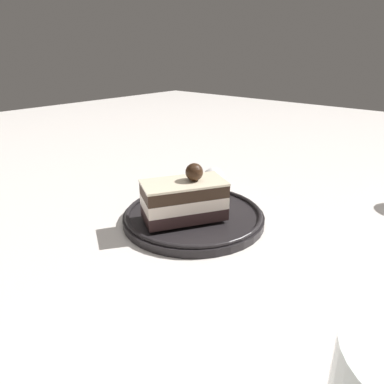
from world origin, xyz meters
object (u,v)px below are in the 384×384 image
(fork, at_px, (173,193))
(cake_slice, at_px, (184,199))
(dessert_plate, at_px, (192,217))
(whipped_cream_dollop, at_px, (214,181))

(fork, bearing_deg, cake_slice, -34.71)
(dessert_plate, bearing_deg, cake_slice, -78.28)
(cake_slice, height_order, whipped_cream_dollop, cake_slice)
(cake_slice, bearing_deg, whipped_cream_dollop, 103.04)
(dessert_plate, xyz_separation_m, cake_slice, (0.00, -0.02, 0.04))
(cake_slice, height_order, fork, cake_slice)
(dessert_plate, height_order, whipped_cream_dollop, whipped_cream_dollop)
(whipped_cream_dollop, bearing_deg, dessert_plate, -76.58)
(dessert_plate, relative_size, cake_slice, 1.63)
(dessert_plate, relative_size, whipped_cream_dollop, 4.60)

